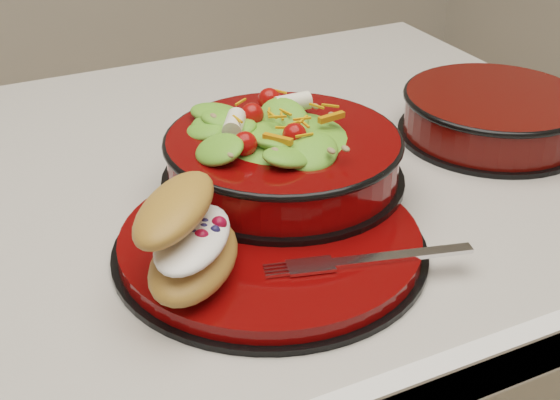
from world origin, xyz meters
name	(u,v)px	position (x,y,z in m)	size (l,w,h in m)	color
dinner_plate	(271,243)	(0.12, -0.17, 0.91)	(0.29, 0.29, 0.02)	black
salad_bowl	(283,148)	(0.17, -0.08, 0.96)	(0.25, 0.25, 0.10)	black
croissant	(190,237)	(0.03, -0.19, 0.96)	(0.13, 0.15, 0.07)	#C17A3B
fork	(374,259)	(0.18, -0.24, 0.92)	(0.16, 0.06, 0.00)	silver
extra_bowl	(493,113)	(0.46, -0.06, 0.93)	(0.22, 0.22, 0.05)	black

